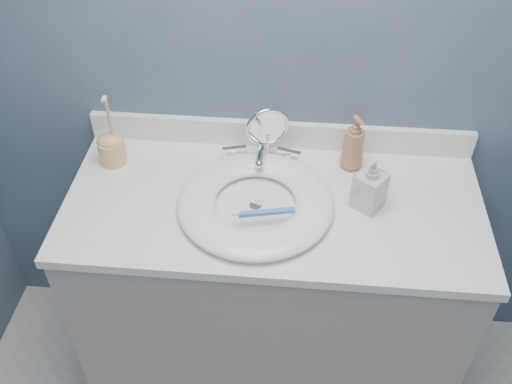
# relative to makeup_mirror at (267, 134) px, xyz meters

# --- Properties ---
(back_wall) EXTENTS (2.20, 0.02, 2.40)m
(back_wall) POSITION_rel_makeup_mirror_xyz_m (0.03, 0.10, 0.21)
(back_wall) COLOR #425463
(back_wall) RESTS_ON ground
(vanity_cabinet) EXTENTS (1.20, 0.55, 0.85)m
(vanity_cabinet) POSITION_rel_makeup_mirror_xyz_m (0.03, -0.18, -0.56)
(vanity_cabinet) COLOR #A19B93
(vanity_cabinet) RESTS_ON ground
(countertop) EXTENTS (1.22, 0.57, 0.03)m
(countertop) POSITION_rel_makeup_mirror_xyz_m (0.03, -0.18, -0.12)
(countertop) COLOR white
(countertop) RESTS_ON vanity_cabinet
(backsplash) EXTENTS (1.22, 0.02, 0.09)m
(backsplash) POSITION_rel_makeup_mirror_xyz_m (0.03, 0.08, -0.06)
(backsplash) COLOR white
(backsplash) RESTS_ON countertop
(basin) EXTENTS (0.45, 0.45, 0.04)m
(basin) POSITION_rel_makeup_mirror_xyz_m (-0.02, -0.21, -0.09)
(basin) COLOR white
(basin) RESTS_ON countertop
(drain) EXTENTS (0.04, 0.04, 0.01)m
(drain) POSITION_rel_makeup_mirror_xyz_m (-0.02, -0.21, -0.11)
(drain) COLOR silver
(drain) RESTS_ON countertop
(faucet) EXTENTS (0.25, 0.13, 0.07)m
(faucet) POSITION_rel_makeup_mirror_xyz_m (-0.02, -0.01, -0.08)
(faucet) COLOR silver
(faucet) RESTS_ON countertop
(makeup_mirror) EXTENTS (0.13, 0.08, 0.20)m
(makeup_mirror) POSITION_rel_makeup_mirror_xyz_m (0.00, 0.00, 0.00)
(makeup_mirror) COLOR silver
(makeup_mirror) RESTS_ON countertop
(soap_bottle_amber) EXTENTS (0.10, 0.10, 0.18)m
(soap_bottle_amber) POSITION_rel_makeup_mirror_xyz_m (0.26, 0.00, -0.02)
(soap_bottle_amber) COLOR #A66A4B
(soap_bottle_amber) RESTS_ON countertop
(soap_bottle_clear) EXTENTS (0.11, 0.11, 0.17)m
(soap_bottle_clear) POSITION_rel_makeup_mirror_xyz_m (0.30, -0.17, -0.02)
(soap_bottle_clear) COLOR silver
(soap_bottle_clear) RESTS_ON countertop
(toothbrush_holder) EXTENTS (0.08, 0.08, 0.24)m
(toothbrush_holder) POSITION_rel_makeup_mirror_xyz_m (-0.48, -0.04, -0.05)
(toothbrush_holder) COLOR tan
(toothbrush_holder) RESTS_ON countertop
(toothbrush_lying) EXTENTS (0.17, 0.05, 0.02)m
(toothbrush_lying) POSITION_rel_makeup_mirror_xyz_m (0.01, -0.27, -0.06)
(toothbrush_lying) COLOR #3E7ADD
(toothbrush_lying) RESTS_ON basin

